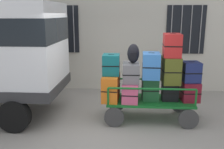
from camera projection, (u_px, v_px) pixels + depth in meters
The scene contains 16 objects.
ground_plane at pixel (110, 124), 5.78m from camera, with size 40.00×40.00×0.00m, color gray.
building_wall at pixel (116, 14), 8.02m from camera, with size 12.00×0.38×5.00m.
luggage_cart at pixel (150, 104), 5.97m from camera, with size 2.09×1.02×0.50m.
cart_railing at pixel (150, 86), 5.87m from camera, with size 1.97×0.88×0.41m.
suitcase_left_bottom at pixel (111, 87), 5.90m from camera, with size 0.42×0.77×0.60m.
suitcase_left_middle at pixel (111, 65), 5.81m from camera, with size 0.40×0.45×0.48m.
suitcase_midleft_bottom at pixel (130, 91), 5.89m from camera, with size 0.41×0.80×0.43m.
suitcase_midleft_middle at pixel (131, 72), 5.83m from camera, with size 0.39×0.61×0.45m.
suitcase_center_bottom at pixel (150, 89), 5.89m from camera, with size 0.39×0.43×0.54m.
suitcase_center_middle at pixel (151, 65), 5.72m from camera, with size 0.42×0.57×0.59m.
suitcase_midright_bottom at pixel (170, 92), 5.86m from camera, with size 0.39×0.29×0.41m.
suitcase_midright_middle at pixel (171, 70), 5.76m from camera, with size 0.42×0.55×0.62m.
suitcase_midright_top at pixel (172, 45), 5.65m from camera, with size 0.42×0.60×0.53m.
suitcase_right_bottom at pixel (189, 91), 5.85m from camera, with size 0.44×0.51×0.46m.
suitcase_right_middle at pixel (191, 72), 5.74m from camera, with size 0.42×0.44×0.47m.
backpack at pixel (133, 54), 5.68m from camera, with size 0.27×0.22×0.44m.
Camera 1 is at (0.40, -5.33, 2.48)m, focal length 40.07 mm.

